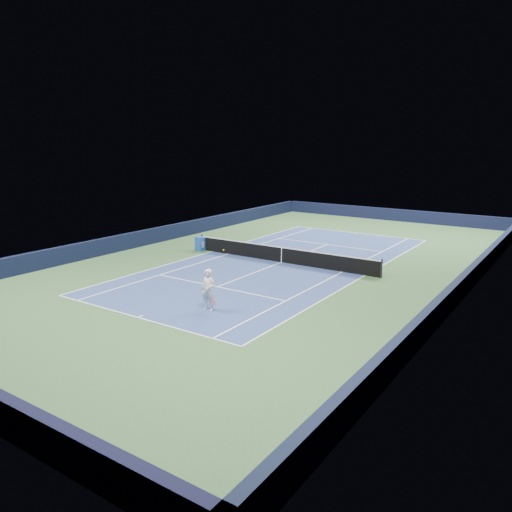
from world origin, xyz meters
The scene contains 19 objects.
ground centered at (0.00, 0.00, 0.00)m, with size 40.00×40.00×0.00m, color #30542E.
wall_far centered at (0.00, 19.82, 0.55)m, with size 22.00×0.35×1.10m, color black.
wall_right centered at (10.82, 0.00, 0.55)m, with size 0.35×40.00×1.10m, color black.
wall_left centered at (-10.82, 0.00, 0.55)m, with size 0.35×40.00×1.10m, color #101632.
court_surface centered at (0.00, 0.00, 0.00)m, with size 10.97×23.77×0.01m, color navy.
baseline_far centered at (0.00, 11.88, 0.01)m, with size 10.97×0.08×0.00m, color white.
baseline_near centered at (0.00, -11.88, 0.01)m, with size 10.97×0.08×0.00m, color white.
sideline_doubles_right centered at (5.49, 0.00, 0.01)m, with size 0.08×23.77×0.00m, color white.
sideline_doubles_left centered at (-5.49, 0.00, 0.01)m, with size 0.08×23.77×0.00m, color white.
sideline_singles_right centered at (4.12, 0.00, 0.01)m, with size 0.08×23.77×0.00m, color white.
sideline_singles_left centered at (-4.12, 0.00, 0.01)m, with size 0.08×23.77×0.00m, color white.
service_line_far centered at (0.00, 6.40, 0.01)m, with size 8.23×0.08×0.00m, color white.
service_line_near centered at (0.00, -6.40, 0.01)m, with size 8.23×0.08×0.00m, color white.
center_service_line centered at (0.00, 0.00, 0.01)m, with size 0.08×12.80×0.00m, color white.
center_mark_far centered at (0.00, 11.73, 0.01)m, with size 0.08×0.30×0.00m, color white.
center_mark_near centered at (0.00, -11.73, 0.01)m, with size 0.08×0.30×0.00m, color white.
tennis_net centered at (0.00, 0.00, 0.50)m, with size 12.90×0.10×1.07m.
sponsor_cube centered at (-6.40, -0.19, 0.47)m, with size 0.65×0.58×0.94m.
tennis_player centered at (1.92, -9.43, 0.94)m, with size 0.85×1.29×2.61m.
Camera 1 is at (15.52, -25.74, 7.45)m, focal length 35.00 mm.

